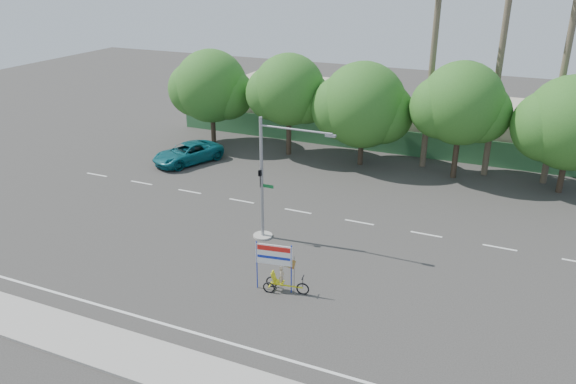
% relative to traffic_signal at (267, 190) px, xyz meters
% --- Properties ---
extents(ground, '(120.00, 120.00, 0.00)m').
position_rel_traffic_signal_xyz_m(ground, '(2.20, -3.98, -2.92)').
color(ground, '#33302D').
rests_on(ground, ground).
extents(sidewalk_near, '(50.00, 2.40, 0.12)m').
position_rel_traffic_signal_xyz_m(sidewalk_near, '(2.20, -11.48, -2.86)').
color(sidewalk_near, gray).
rests_on(sidewalk_near, ground).
extents(fence, '(38.00, 0.08, 2.00)m').
position_rel_traffic_signal_xyz_m(fence, '(2.20, 17.52, -1.92)').
color(fence, '#336B3D').
rests_on(fence, ground).
extents(building_left, '(12.00, 8.00, 4.00)m').
position_rel_traffic_signal_xyz_m(building_left, '(-7.80, 22.02, -0.92)').
color(building_left, '#B4AC8F').
rests_on(building_left, ground).
extents(building_right, '(14.00, 8.00, 3.60)m').
position_rel_traffic_signal_xyz_m(building_right, '(10.20, 22.02, -1.12)').
color(building_right, '#B4AC8F').
rests_on(building_right, ground).
extents(tree_far_left, '(7.14, 6.00, 7.96)m').
position_rel_traffic_signal_xyz_m(tree_far_left, '(-11.85, 14.02, 1.84)').
color(tree_far_left, '#473828').
rests_on(tree_far_left, ground).
extents(tree_left, '(6.66, 5.60, 8.07)m').
position_rel_traffic_signal_xyz_m(tree_left, '(-4.85, 14.02, 2.14)').
color(tree_left, '#473828').
rests_on(tree_left, ground).
extents(tree_center, '(7.62, 6.40, 7.85)m').
position_rel_traffic_signal_xyz_m(tree_center, '(1.14, 14.02, 1.55)').
color(tree_center, '#473828').
rests_on(tree_center, ground).
extents(tree_right, '(6.90, 5.80, 8.36)m').
position_rel_traffic_signal_xyz_m(tree_right, '(8.15, 14.02, 2.32)').
color(tree_right, '#473828').
rests_on(tree_right, ground).
extents(tree_far_right, '(7.38, 6.20, 7.94)m').
position_rel_traffic_signal_xyz_m(tree_far_right, '(15.15, 14.02, 1.73)').
color(tree_far_right, '#473828').
rests_on(tree_far_right, ground).
extents(palm_tall, '(3.73, 3.79, 17.45)m').
position_rel_traffic_signal_xyz_m(palm_tall, '(10.20, 15.52, 7.55)').
color(palm_tall, '#70604C').
rests_on(palm_tall, ground).
extents(palm_mid, '(3.73, 3.79, 15.45)m').
position_rel_traffic_signal_xyz_m(palm_mid, '(14.20, 15.52, 6.48)').
color(palm_mid, '#70604C').
rests_on(palm_mid, ground).
extents(palm_short, '(3.73, 3.79, 14.45)m').
position_rel_traffic_signal_xyz_m(palm_short, '(5.70, 15.52, 5.94)').
color(palm_short, '#70604C').
rests_on(palm_short, ground).
extents(traffic_signal, '(4.72, 1.10, 7.00)m').
position_rel_traffic_signal_xyz_m(traffic_signal, '(0.00, 0.00, 0.00)').
color(traffic_signal, gray).
rests_on(traffic_signal, ground).
extents(trike_billboard, '(2.58, 0.80, 2.55)m').
position_rel_traffic_signal_xyz_m(trike_billboard, '(2.90, -4.76, -1.89)').
color(trike_billboard, black).
rests_on(trike_billboard, ground).
extents(pickup_truck, '(4.57, 6.11, 1.54)m').
position_rel_traffic_signal_xyz_m(pickup_truck, '(-11.13, 8.99, -2.15)').
color(pickup_truck, '#0E5C66').
rests_on(pickup_truck, ground).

